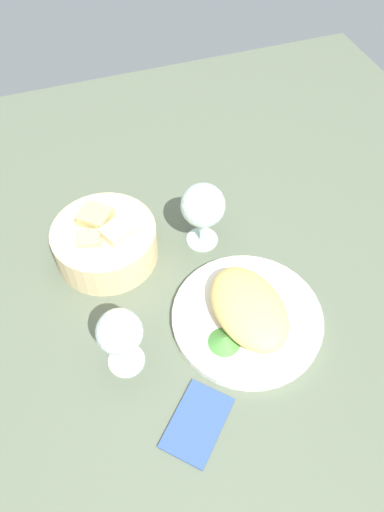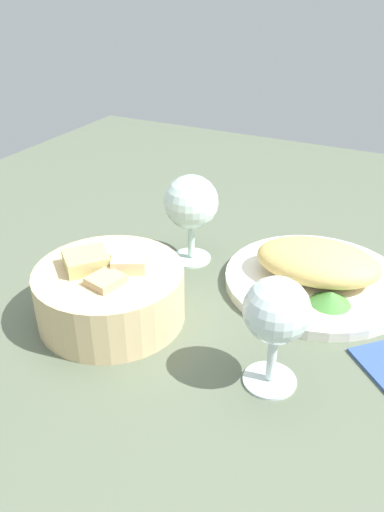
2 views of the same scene
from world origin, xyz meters
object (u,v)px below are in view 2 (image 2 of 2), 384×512
object	(u,v)px
wine_glass_near	(191,205)
wine_glass_far	(276,315)
plate	(315,281)
bread_basket	(110,292)

from	to	relation	value
wine_glass_near	wine_glass_far	distance (cm)	27.21
plate	wine_glass_near	bearing A→B (deg)	3.69
plate	bread_basket	distance (cm)	28.02
wine_glass_far	plate	bearing A→B (deg)	-88.15
bread_basket	wine_glass_near	distance (cm)	18.25
bread_basket	wine_glass_near	world-z (taller)	wine_glass_near
wine_glass_near	wine_glass_far	world-z (taller)	wine_glass_near
wine_glass_far	wine_glass_near	bearing A→B (deg)	-45.27
plate	bread_basket	xyz separation A→B (cm)	(20.80, 18.54, 2.97)
bread_basket	wine_glass_far	xyz separation A→B (cm)	(-21.46, 1.98, 4.99)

